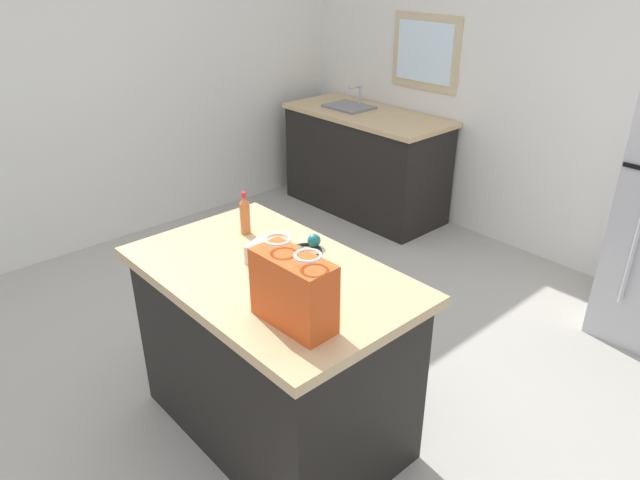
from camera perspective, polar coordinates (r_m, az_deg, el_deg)
name	(u,v)px	position (r m, az deg, el deg)	size (l,w,h in m)	color
ground	(304,380)	(3.39, -1.61, -13.54)	(5.95, 5.95, 0.00)	#ADA89E
back_wall	(555,79)	(4.62, 22.00, 14.36)	(4.96, 0.13, 2.70)	silver
left_wall	(84,74)	(4.84, -22.11, 14.82)	(0.10, 4.81, 2.70)	silver
kitchen_island	(274,352)	(2.84, -4.57, -10.91)	(1.34, 0.83, 0.91)	black
sink_counter	(365,161)	(5.33, 4.40, 7.71)	(1.52, 0.67, 1.10)	black
shopping_bag	(293,290)	(2.17, -2.62, -4.91)	(0.34, 0.16, 0.33)	#DB511E
small_box	(264,253)	(2.65, -5.51, -1.26)	(0.13, 0.13, 0.09)	beige
bottle	(245,215)	(2.90, -7.35, 2.41)	(0.05, 0.05, 0.22)	#C66633
ear_defenders	(306,248)	(2.73, -1.37, -0.77)	(0.18, 0.20, 0.06)	black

